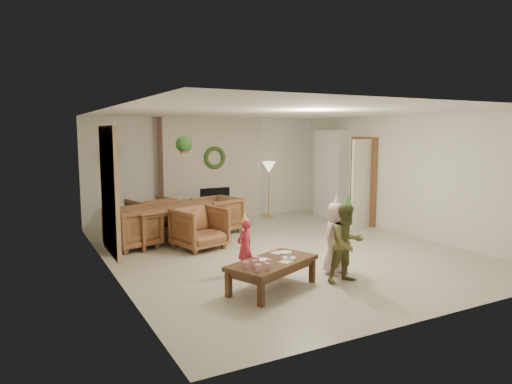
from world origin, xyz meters
TOP-DOWN VIEW (x-y plane):
  - floor at (0.00, 0.00)m, footprint 7.00×7.00m
  - ceiling at (0.00, 0.00)m, footprint 7.00×7.00m
  - wall_back at (0.00, 3.50)m, footprint 7.00×0.00m
  - wall_front at (0.00, -3.50)m, footprint 7.00×0.00m
  - wall_left at (-3.00, 0.00)m, footprint 0.00×7.00m
  - wall_right at (3.00, 0.00)m, footprint 0.00×7.00m
  - fireplace_mass at (0.00, 3.30)m, footprint 2.50×0.40m
  - fireplace_hearth at (0.00, 2.95)m, footprint 1.60×0.30m
  - fireplace_firebox at (0.00, 3.12)m, footprint 0.75×0.12m
  - fireplace_wreath at (0.00, 3.07)m, footprint 0.54×0.10m
  - floor_lamp_base at (1.44, 3.00)m, footprint 0.26×0.26m
  - floor_lamp_post at (1.44, 3.00)m, footprint 0.03×0.03m
  - floor_lamp_shade at (1.44, 3.00)m, footprint 0.34×0.34m
  - bookshelf_carcass at (2.84, 2.30)m, footprint 0.30×1.00m
  - bookshelf_shelf_a at (2.82, 2.30)m, footprint 0.30×0.92m
  - bookshelf_shelf_b at (2.82, 2.30)m, footprint 0.30×0.92m
  - bookshelf_shelf_c at (2.82, 2.30)m, footprint 0.30×0.92m
  - bookshelf_shelf_d at (2.82, 2.30)m, footprint 0.30×0.92m
  - books_row_lower at (2.80, 2.15)m, footprint 0.20×0.40m
  - books_row_mid at (2.80, 2.35)m, footprint 0.20×0.44m
  - books_row_upper at (2.80, 2.20)m, footprint 0.20×0.36m
  - door_frame at (2.96, 1.20)m, footprint 0.05×0.86m
  - door_leaf at (2.58, 0.82)m, footprint 0.77×0.32m
  - curtain_panel at (-2.96, 0.20)m, footprint 0.06×1.20m
  - dining_table at (-1.49, 1.65)m, footprint 2.21×1.59m
  - dining_chair_near at (-1.27, 0.80)m, footprint 1.02×1.04m
  - dining_chair_far at (-1.72, 2.50)m, footprint 1.02×1.04m
  - dining_chair_left at (-2.34, 1.43)m, footprint 1.04×1.02m
  - dining_chair_right at (-0.43, 1.93)m, footprint 1.04×1.02m
  - hanging_plant_cord at (-1.30, 1.50)m, footprint 0.01×0.01m
  - hanging_plant_pot at (-1.30, 1.50)m, footprint 0.16×0.16m
  - hanging_plant_foliage at (-1.30, 1.50)m, footprint 0.32×0.32m
  - coffee_table_top at (-1.19, -1.76)m, footprint 1.48×1.14m
  - coffee_table_apron at (-1.19, -1.76)m, footprint 1.34×1.00m
  - coffee_leg_fl at (-1.63, -2.25)m, footprint 0.09×0.09m
  - coffee_leg_fr at (-0.53, -1.77)m, footprint 0.09×0.09m
  - coffee_leg_bl at (-1.85, -1.76)m, footprint 0.09×0.09m
  - coffee_leg_br at (-0.75, -1.28)m, footprint 0.09×0.09m
  - cup_a at (-1.59, -2.11)m, footprint 0.09×0.09m
  - cup_b at (-1.68, -1.92)m, footprint 0.09×0.09m
  - cup_c at (-1.46, -2.11)m, footprint 0.09×0.09m
  - cup_d at (-1.54, -1.92)m, footprint 0.09×0.09m
  - cup_e at (-1.36, -1.97)m, footprint 0.09×0.09m
  - cup_f at (-1.45, -1.79)m, footprint 0.09×0.09m
  - plate_a at (-1.28, -1.67)m, footprint 0.24×0.24m
  - plate_b at (-0.92, -1.75)m, footprint 0.24×0.24m
  - plate_c at (-0.81, -1.49)m, footprint 0.24×0.24m
  - food_scoop at (-0.92, -1.75)m, footprint 0.09×0.09m
  - napkin_left at (-1.07, -1.91)m, footprint 0.20×0.20m
  - napkin_right at (-0.94, -1.45)m, footprint 0.20×0.20m
  - child_red at (-1.22, -0.97)m, footprint 0.36×0.30m
  - party_hat_red at (-1.22, -0.97)m, footprint 0.12×0.12m
  - child_plaid at (-0.09, -1.99)m, footprint 0.56×0.44m
  - party_hat_plaid at (-0.09, -1.99)m, footprint 0.17×0.17m
  - child_pink at (0.04, -1.58)m, footprint 0.62×0.49m
  - party_hat_pink at (0.04, -1.58)m, footprint 0.16×0.16m

SIDE VIEW (x-z plane):
  - floor at x=0.00m, z-range 0.00..0.00m
  - floor_lamp_base at x=1.44m, z-range 0.00..0.03m
  - fireplace_hearth at x=0.00m, z-range 0.00..0.12m
  - coffee_leg_fl at x=-1.63m, z-range 0.00..0.35m
  - coffee_leg_fr at x=-0.53m, z-range 0.00..0.35m
  - coffee_leg_bl at x=-1.85m, z-range 0.00..0.35m
  - coffee_leg_br at x=-0.75m, z-range 0.00..0.35m
  - coffee_table_apron at x=-1.19m, z-range 0.26..0.35m
  - dining_table at x=-1.49m, z-range 0.00..0.70m
  - coffee_table_top at x=-1.19m, z-range 0.35..0.41m
  - dining_chair_near at x=-1.27m, z-range 0.00..0.78m
  - dining_chair_far at x=-1.72m, z-range 0.00..0.78m
  - dining_chair_left at x=-2.34m, z-range 0.00..0.78m
  - dining_chair_right at x=-0.43m, z-range 0.00..0.78m
  - napkin_left at x=-1.07m, z-range 0.41..0.41m
  - napkin_right at x=-0.94m, z-range 0.41..0.41m
  - plate_a at x=-1.28m, z-range 0.41..0.41m
  - plate_b at x=-0.92m, z-range 0.41..0.41m
  - plate_c at x=-0.81m, z-range 0.41..0.41m
  - child_red at x=-1.22m, z-range 0.00..0.85m
  - fireplace_firebox at x=0.00m, z-range 0.07..0.82m
  - bookshelf_shelf_a at x=2.82m, z-range 0.43..0.47m
  - food_scoop at x=-0.92m, z-range 0.41..0.49m
  - cup_a at x=-1.59m, z-range 0.41..0.50m
  - cup_b at x=-1.68m, z-range 0.41..0.50m
  - cup_c at x=-1.46m, z-range 0.41..0.50m
  - cup_d at x=-1.54m, z-range 0.41..0.50m
  - cup_e at x=-1.36m, z-range 0.41..0.50m
  - cup_f at x=-1.45m, z-range 0.41..0.50m
  - child_pink at x=0.04m, z-range 0.00..1.11m
  - child_plaid at x=-0.09m, z-range 0.00..1.15m
  - books_row_lower at x=2.80m, z-range 0.47..0.71m
  - floor_lamp_post at x=1.44m, z-range 0.02..1.30m
  - bookshelf_shelf_b at x=2.82m, z-range 0.83..0.86m
  - party_hat_red at x=-1.22m, z-range 0.80..0.97m
  - books_row_mid at x=2.80m, z-range 0.87..1.11m
  - door_leaf at x=2.58m, z-range 0.00..2.00m
  - door_frame at x=2.96m, z-range 0.00..2.04m
  - bookshelf_carcass at x=2.84m, z-range 0.00..2.20m
  - party_hat_pink at x=0.04m, z-range 1.05..1.25m
  - party_hat_plaid at x=-0.09m, z-range 1.10..1.29m
  - wall_back at x=0.00m, z-range -2.25..4.75m
  - wall_front at x=0.00m, z-range -2.25..4.75m
  - wall_left at x=-3.00m, z-range -2.25..4.75m
  - wall_right at x=3.00m, z-range -2.25..4.75m
  - fireplace_mass at x=0.00m, z-range 0.00..2.50m
  - bookshelf_shelf_c at x=2.82m, z-range 1.24..1.26m
  - curtain_panel at x=-2.96m, z-range 0.25..2.25m
  - floor_lamp_shade at x=1.44m, z-range 1.14..1.42m
  - books_row_upper at x=2.80m, z-range 1.27..1.49m
  - fireplace_wreath at x=0.00m, z-range 1.28..1.82m
  - bookshelf_shelf_d at x=2.82m, z-range 1.64..1.66m
  - hanging_plant_pot at x=-1.30m, z-range 1.74..1.86m
  - hanging_plant_foliage at x=-1.30m, z-range 1.76..2.08m
  - hanging_plant_cord at x=-1.30m, z-range 1.80..2.50m
  - ceiling at x=0.00m, z-range 2.50..2.50m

